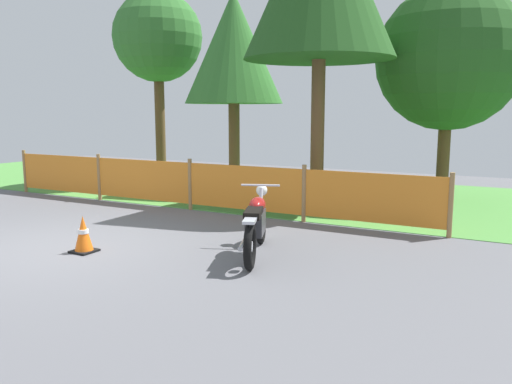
{
  "coord_description": "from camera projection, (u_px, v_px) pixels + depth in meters",
  "views": [
    {
      "loc": [
        6.06,
        -5.17,
        1.99
      ],
      "look_at": [
        2.79,
        0.96,
        0.9
      ],
      "focal_mm": 35.93,
      "sensor_mm": 36.0,
      "label": 1
    }
  ],
  "objects": [
    {
      "name": "motorcycle_lead",
      "position": [
        256.0,
        224.0,
        7.11
      ],
      "size": [
        0.89,
        1.86,
        0.93
      ],
      "rotation": [
        0.0,
        0.0,
        1.95
      ],
      "color": "black",
      "rests_on": "ground"
    },
    {
      "name": "barrier_fence",
      "position": [
        190.0,
        184.0,
        10.44
      ],
      "size": [
        10.13,
        0.08,
        1.05
      ],
      "color": "#997547",
      "rests_on": "ground"
    },
    {
      "name": "traffic_cone",
      "position": [
        83.0,
        234.0,
        7.3
      ],
      "size": [
        0.32,
        0.32,
        0.53
      ],
      "color": "black",
      "rests_on": "ground"
    },
    {
      "name": "grass_verge",
      "position": [
        261.0,
        189.0,
        13.27
      ],
      "size": [
        24.0,
        6.31,
        0.01
      ],
      "primitive_type": "cube",
      "color": "#4C8C3D",
      "rests_on": "ground"
    },
    {
      "name": "tree_near_left",
      "position": [
        234.0,
        49.0,
        12.58
      ],
      "size": [
        2.44,
        2.44,
        4.91
      ],
      "color": "brown",
      "rests_on": "ground"
    },
    {
      "name": "ground",
      "position": [
        61.0,
        247.0,
        7.63
      ],
      "size": [
        24.0,
        24.0,
        0.02
      ],
      "primitive_type": "cube",
      "color": "#5B5B60"
    },
    {
      "name": "tree_leftmost",
      "position": [
        158.0,
        38.0,
        14.12
      ],
      "size": [
        2.46,
        2.46,
        5.27
      ],
      "color": "brown",
      "rests_on": "ground"
    },
    {
      "name": "tree_rightmost",
      "position": [
        449.0,
        58.0,
        11.41
      ],
      "size": [
        3.23,
        3.23,
        4.8
      ],
      "color": "brown",
      "rests_on": "ground"
    }
  ]
}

